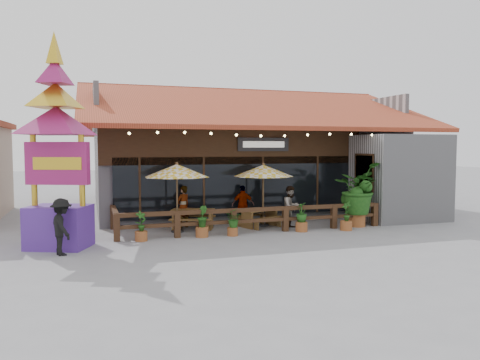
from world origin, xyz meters
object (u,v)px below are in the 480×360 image
object	(u,v)px
umbrella_left	(177,171)
thai_sign_tower	(56,126)
pedestrian	(62,227)
picnic_table_left	(193,216)
picnic_table_right	(259,215)
umbrella_right	(263,171)
tropical_plant	(357,190)

from	to	relation	value
umbrella_left	thai_sign_tower	xyz separation A→B (m)	(-3.92, -1.53, 1.49)
umbrella_left	pedestrian	xyz separation A→B (m)	(-3.80, -2.61, -1.41)
picnic_table_left	picnic_table_right	world-z (taller)	picnic_table_left
umbrella_right	umbrella_left	bearing A→B (deg)	-175.68
umbrella_left	thai_sign_tower	bearing A→B (deg)	-158.70
picnic_table_right	pedestrian	world-z (taller)	pedestrian
pedestrian	thai_sign_tower	bearing A→B (deg)	-12.14
umbrella_left	picnic_table_right	distance (m)	3.69
picnic_table_left	pedestrian	bearing A→B (deg)	-145.86
tropical_plant	umbrella_right	bearing A→B (deg)	160.85
umbrella_left	umbrella_right	world-z (taller)	umbrella_left
picnic_table_right	pedestrian	distance (m)	7.57
umbrella_left	umbrella_right	distance (m)	3.45
umbrella_left	picnic_table_left	world-z (taller)	umbrella_left
umbrella_right	thai_sign_tower	xyz separation A→B (m)	(-7.36, -1.79, 1.55)
umbrella_left	tropical_plant	world-z (taller)	umbrella_left
picnic_table_left	umbrella_left	bearing A→B (deg)	-147.86
picnic_table_left	pedestrian	world-z (taller)	pedestrian
umbrella_left	picnic_table_right	xyz separation A→B (m)	(3.24, 0.15, -1.76)
umbrella_left	umbrella_right	bearing A→B (deg)	4.32
umbrella_left	pedestrian	world-z (taller)	umbrella_left
thai_sign_tower	picnic_table_left	bearing A→B (deg)	23.00
picnic_table_right	thai_sign_tower	distance (m)	8.04
picnic_table_left	thai_sign_tower	world-z (taller)	thai_sign_tower
picnic_table_left	tropical_plant	distance (m)	6.42
umbrella_right	tropical_plant	size ratio (longest dim) A/B	1.21
umbrella_right	picnic_table_left	bearing A→B (deg)	176.70
umbrella_left	thai_sign_tower	world-z (taller)	thai_sign_tower
picnic_table_left	thai_sign_tower	xyz separation A→B (m)	(-4.59, -1.95, 3.21)
picnic_table_right	pedestrian	bearing A→B (deg)	-158.58
tropical_plant	pedestrian	xyz separation A→B (m)	(-10.67, -1.67, -0.62)
umbrella_left	pedestrian	distance (m)	4.82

